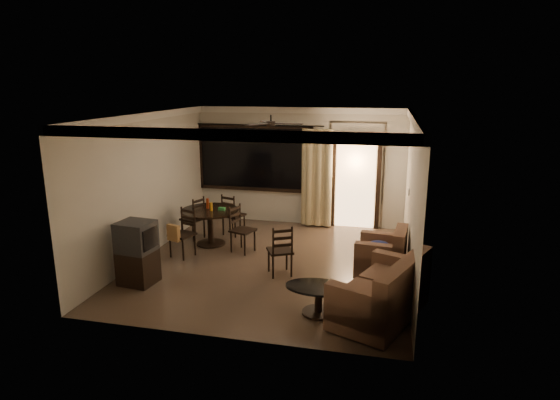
% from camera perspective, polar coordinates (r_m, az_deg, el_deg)
% --- Properties ---
extents(ground, '(5.50, 5.50, 0.00)m').
position_cam_1_polar(ground, '(9.00, -1.04, -7.73)').
color(ground, '#7F6651').
rests_on(ground, ground).
extents(room_shell, '(5.50, 6.70, 5.50)m').
position_cam_1_polar(room_shell, '(10.10, 4.66, 5.41)').
color(room_shell, beige).
rests_on(room_shell, ground).
extents(dining_table, '(1.22, 1.22, 0.98)m').
position_cam_1_polar(dining_table, '(9.96, -8.50, -2.07)').
color(dining_table, black).
rests_on(dining_table, ground).
extents(dining_chair_west, '(0.53, 0.53, 0.95)m').
position_cam_1_polar(dining_chair_west, '(10.49, -10.50, -3.15)').
color(dining_chair_west, black).
rests_on(dining_chair_west, ground).
extents(dining_chair_east, '(0.53, 0.53, 0.95)m').
position_cam_1_polar(dining_chair_east, '(9.55, -4.61, -4.66)').
color(dining_chair_east, black).
rests_on(dining_chair_east, ground).
extents(dining_chair_south, '(0.53, 0.57, 0.95)m').
position_cam_1_polar(dining_chair_south, '(9.45, -11.82, -5.00)').
color(dining_chair_south, black).
rests_on(dining_chair_south, ground).
extents(dining_chair_north, '(0.53, 0.53, 0.95)m').
position_cam_1_polar(dining_chair_north, '(10.63, -5.70, -2.73)').
color(dining_chair_north, black).
rests_on(dining_chair_north, ground).
extents(tv_cabinet, '(0.63, 0.58, 1.09)m').
position_cam_1_polar(tv_cabinet, '(8.33, -17.01, -6.16)').
color(tv_cabinet, black).
rests_on(tv_cabinet, ground).
extents(sofa, '(1.49, 1.92, 0.91)m').
position_cam_1_polar(sofa, '(7.08, 12.60, -11.20)').
color(sofa, '#4F2A24').
rests_on(sofa, ground).
extents(armchair, '(0.92, 0.92, 0.84)m').
position_cam_1_polar(armchair, '(8.62, 12.56, -6.62)').
color(armchair, '#4F2A24').
rests_on(armchair, ground).
extents(coffee_table, '(1.00, 0.60, 0.44)m').
position_cam_1_polar(coffee_table, '(7.08, 4.73, -11.51)').
color(coffee_table, black).
rests_on(coffee_table, ground).
extents(side_chair, '(0.56, 0.56, 0.94)m').
position_cam_1_polar(side_chair, '(8.41, 0.02, -7.29)').
color(side_chair, black).
rests_on(side_chair, ground).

